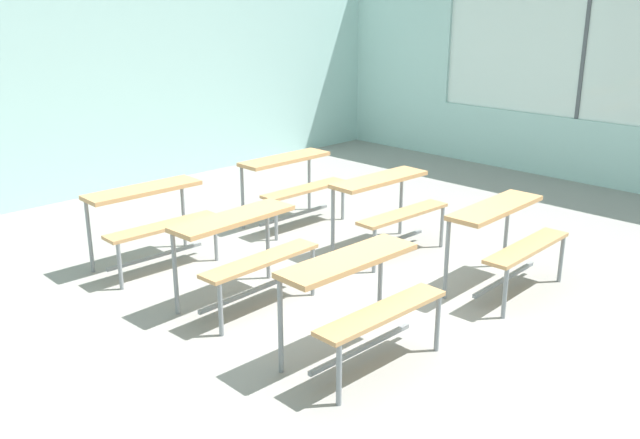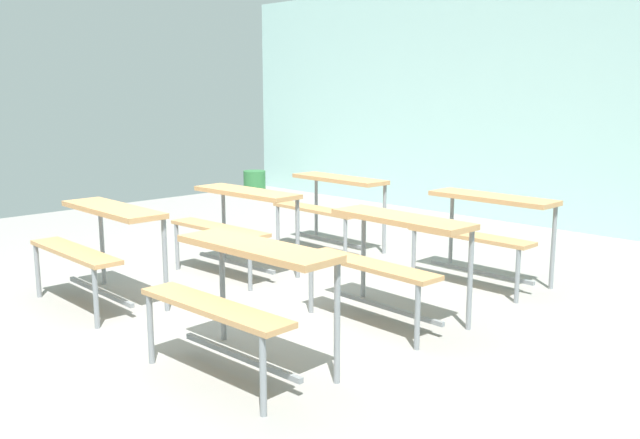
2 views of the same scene
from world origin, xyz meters
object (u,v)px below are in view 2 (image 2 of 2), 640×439
(desk_bench_r0c0, at_px, (100,231))
(desk_bench_r0c1, at_px, (243,278))
(desk_bench_r1c1, at_px, (391,243))
(desk_bench_r2c1, at_px, (485,218))
(desk_bench_r1c0, at_px, (237,211))
(desk_bench_r2c0, at_px, (332,195))
(trash_bin, at_px, (255,183))

(desk_bench_r0c0, relative_size, desk_bench_r0c1, 0.99)
(desk_bench_r0c0, distance_m, desk_bench_r1c1, 2.19)
(desk_bench_r1c1, distance_m, desk_bench_r2c1, 1.31)
(desk_bench_r2c1, bearing_deg, desk_bench_r1c0, -142.91)
(desk_bench_r1c0, distance_m, desk_bench_r1c1, 1.78)
(desk_bench_r2c1, bearing_deg, desk_bench_r1c1, -86.77)
(desk_bench_r0c1, bearing_deg, desk_bench_r1c0, 140.85)
(desk_bench_r1c1, bearing_deg, desk_bench_r2c0, 147.03)
(desk_bench_r0c0, relative_size, desk_bench_r1c1, 0.99)
(trash_bin, bearing_deg, desk_bench_r1c0, -41.14)
(desk_bench_r1c0, height_order, trash_bin, desk_bench_r1c0)
(desk_bench_r0c0, height_order, trash_bin, desk_bench_r0c0)
(desk_bench_r0c0, distance_m, desk_bench_r0c1, 1.79)
(desk_bench_r0c1, relative_size, desk_bench_r2c1, 1.01)
(desk_bench_r0c1, height_order, desk_bench_r2c0, same)
(desk_bench_r2c1, bearing_deg, desk_bench_r2c0, -179.37)
(desk_bench_r0c0, bearing_deg, trash_bin, 129.93)
(desk_bench_r2c0, relative_size, desk_bench_r2c1, 1.01)
(desk_bench_r2c0, bearing_deg, desk_bench_r0c1, -53.13)
(desk_bench_r0c1, xyz_separation_m, trash_bin, (-5.35, 4.47, -0.38))
(desk_bench_r0c0, xyz_separation_m, trash_bin, (-3.56, 4.42, -0.38))
(desk_bench_r0c1, relative_size, desk_bench_r2c0, 1.00)
(desk_bench_r0c1, bearing_deg, desk_bench_r1c1, 87.72)
(desk_bench_r1c1, bearing_deg, desk_bench_r0c0, -142.94)
(desk_bench_r1c1, xyz_separation_m, trash_bin, (-5.36, 3.16, -0.38))
(desk_bench_r1c0, xyz_separation_m, desk_bench_r2c1, (1.71, 1.27, 0.00))
(desk_bench_r1c1, xyz_separation_m, desk_bench_r2c0, (-1.85, 1.30, 0.00))
(desk_bench_r0c1, bearing_deg, trash_bin, 138.18)
(desk_bench_r1c0, bearing_deg, desk_bench_r2c0, 91.02)
(desk_bench_r2c0, height_order, desk_bench_r2c1, same)
(desk_bench_r1c1, bearing_deg, trash_bin, 151.62)
(desk_bench_r1c0, distance_m, desk_bench_r2c1, 2.13)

